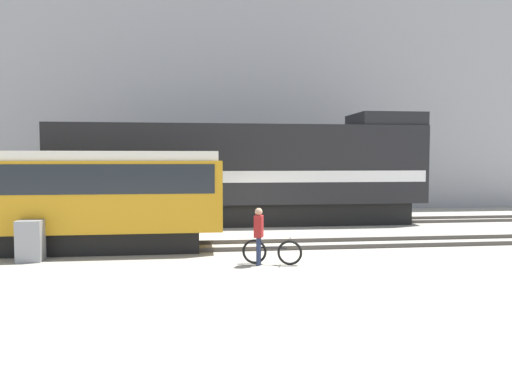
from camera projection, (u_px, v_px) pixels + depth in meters
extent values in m
plane|color=#9E998C|center=(254.00, 238.00, 18.73)|extent=(120.00, 120.00, 0.00)
cube|color=#47423D|center=(264.00, 249.00, 16.15)|extent=(60.00, 0.07, 0.14)
cube|color=#47423D|center=(258.00, 241.00, 17.57)|extent=(60.00, 0.07, 0.14)
cube|color=#47423D|center=(245.00, 225.00, 22.14)|extent=(60.00, 0.07, 0.14)
cube|color=#47423D|center=(242.00, 221.00, 23.56)|extent=(60.00, 0.07, 0.14)
cube|color=#99999E|center=(229.00, 88.00, 31.43)|extent=(44.45, 6.00, 14.98)
cube|color=black|center=(241.00, 213.00, 22.81)|extent=(15.27, 2.55, 1.00)
cube|color=black|center=(241.00, 164.00, 22.67)|extent=(16.59, 3.00, 3.48)
cube|color=white|center=(241.00, 176.00, 22.70)|extent=(16.26, 3.04, 0.50)
cube|color=black|center=(385.00, 121.00, 23.38)|extent=(3.00, 2.85, 0.60)
cube|color=black|center=(30.00, 241.00, 15.92)|extent=(10.71, 2.00, 0.70)
cube|color=orange|center=(29.00, 196.00, 15.83)|extent=(12.17, 2.50, 2.21)
cube|color=#1E2328|center=(28.00, 178.00, 15.79)|extent=(11.68, 2.54, 0.90)
cube|color=silver|center=(28.00, 156.00, 15.74)|extent=(11.92, 2.38, 0.30)
torus|color=black|center=(290.00, 253.00, 13.93)|extent=(0.69, 0.28, 0.70)
torus|color=black|center=(254.00, 252.00, 14.11)|extent=(0.69, 0.28, 0.70)
cylinder|color=black|center=(272.00, 248.00, 14.01)|extent=(0.83, 0.29, 0.04)
cylinder|color=black|center=(260.00, 246.00, 14.07)|extent=(0.03, 0.03, 0.32)
cylinder|color=#262626|center=(290.00, 238.00, 13.91)|extent=(0.15, 0.43, 0.02)
cylinder|color=#232D4C|center=(259.00, 251.00, 14.02)|extent=(0.11, 0.11, 0.79)
cylinder|color=#232D4C|center=(258.00, 252.00, 13.86)|extent=(0.11, 0.11, 0.79)
cube|color=maroon|center=(259.00, 226.00, 13.90)|extent=(0.32, 0.41, 0.61)
sphere|color=tan|center=(259.00, 212.00, 13.87)|extent=(0.21, 0.21, 0.21)
cube|color=gray|center=(30.00, 241.00, 14.47)|extent=(0.70, 0.60, 1.20)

